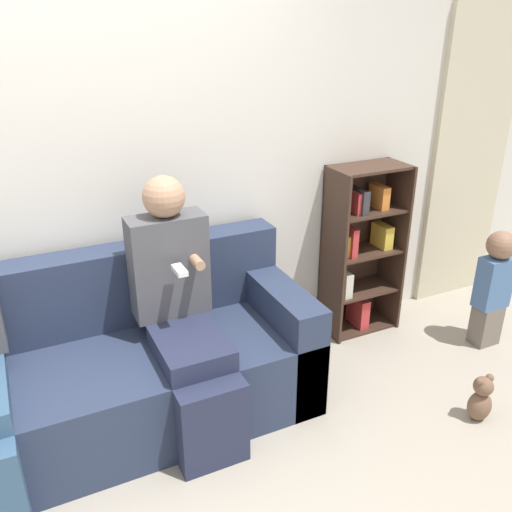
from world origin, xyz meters
TOP-DOWN VIEW (x-y plane):
  - ground_plane at (0.00, 0.00)m, footprint 14.00×14.00m
  - back_wall at (0.00, 0.94)m, footprint 10.00×0.06m
  - curtain_panel at (2.69, 0.89)m, footprint 0.67×0.04m
  - couch at (-0.07, 0.50)m, footprint 2.18×0.81m
  - adult_seated at (0.33, 0.39)m, footprint 0.39×0.74m
  - toddler_standing at (2.35, 0.22)m, footprint 0.21×0.18m
  - bookshelf at (1.70, 0.79)m, footprint 0.50×0.29m
  - teddy_bear at (1.74, -0.33)m, footprint 0.14×0.11m

SIDE VIEW (x-z plane):
  - ground_plane at x=0.00m, z-range 0.00..0.00m
  - teddy_bear at x=1.74m, z-range -0.01..0.27m
  - couch at x=-0.07m, z-range -0.13..0.75m
  - toddler_standing at x=2.35m, z-range 0.03..0.83m
  - bookshelf at x=1.70m, z-range 0.00..1.15m
  - adult_seated at x=0.33m, z-range 0.02..1.32m
  - curtain_panel at x=2.69m, z-range 0.00..2.11m
  - back_wall at x=0.00m, z-range 0.00..2.55m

